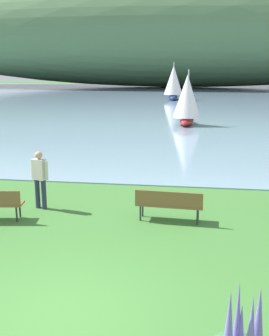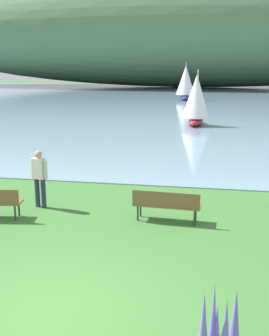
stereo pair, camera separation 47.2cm
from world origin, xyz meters
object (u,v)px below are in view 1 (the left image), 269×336
park_bench_near_camera (169,203)px  person_on_the_grass (40,176)px  sailboat_nearest_to_shore (173,82)px  sailboat_toward_hillside (187,99)px

park_bench_near_camera → person_on_the_grass: person_on_the_grass is taller
person_on_the_grass → sailboat_nearest_to_shore: (1.65, 39.91, 1.13)m
sailboat_nearest_to_shore → sailboat_toward_hillside: (2.14, -21.82, -0.29)m
park_bench_near_camera → sailboat_toward_hillside: bearing=90.0°
park_bench_near_camera → sailboat_toward_hillside: (0.00, 18.63, 1.30)m
sailboat_nearest_to_shore → sailboat_toward_hillside: bearing=-84.4°
person_on_the_grass → sailboat_nearest_to_shore: sailboat_nearest_to_shore is taller
person_on_the_grass → sailboat_toward_hillside: size_ratio=0.45×
park_bench_near_camera → sailboat_nearest_to_shore: sailboat_nearest_to_shore is taller
park_bench_near_camera → sailboat_toward_hillside: 18.68m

